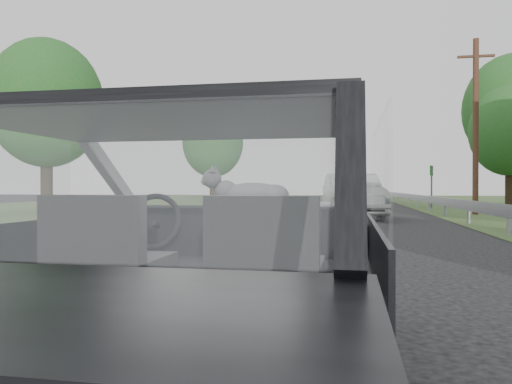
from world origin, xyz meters
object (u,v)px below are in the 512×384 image
at_px(cat, 253,193).
at_px(highway_sign, 432,187).
at_px(other_car, 352,196).
at_px(utility_pole, 476,127).
at_px(subject_car, 200,263).

xyz_separation_m(cat, highway_sign, (4.97, 25.41, 0.08)).
distance_m(cat, other_car, 15.51).
bearing_deg(highway_sign, utility_pole, -66.88).
distance_m(other_car, utility_pole, 6.62).
bearing_deg(cat, other_car, 88.50).
xyz_separation_m(other_car, utility_pole, (5.01, 3.27, 2.81)).
bearing_deg(utility_pole, subject_car, -106.78).
bearing_deg(highway_sign, subject_car, -84.22).
distance_m(cat, utility_pole, 19.78).
height_order(cat, other_car, other_car).
distance_m(highway_sign, utility_pole, 7.13).
bearing_deg(other_car, highway_sign, 58.08).
relative_size(other_car, highway_sign, 2.14).
bearing_deg(highway_sign, cat, -84.15).
relative_size(other_car, utility_pole, 0.69).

